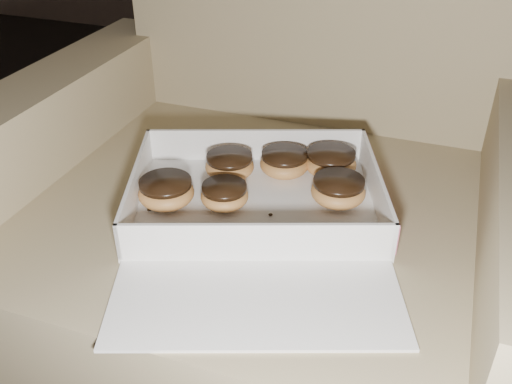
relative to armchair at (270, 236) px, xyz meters
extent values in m
cube|color=#8B7F59|center=(0.00, -0.05, -0.10)|extent=(0.80, 0.80, 0.47)
cube|color=#8B7F59|center=(-0.43, -0.05, -0.02)|extent=(0.13, 0.80, 0.62)
cube|color=#8B7F59|center=(0.43, -0.05, -0.02)|extent=(0.13, 0.80, 0.62)
cube|color=white|center=(0.01, -0.10, 0.14)|extent=(0.49, 0.43, 0.01)
cube|color=white|center=(-0.04, 0.04, 0.18)|extent=(0.39, 0.15, 0.06)
cube|color=white|center=(0.06, -0.24, 0.18)|extent=(0.39, 0.15, 0.06)
cube|color=white|center=(-0.18, -0.17, 0.18)|extent=(0.11, 0.29, 0.06)
cube|color=white|center=(0.20, -0.03, 0.18)|extent=(0.11, 0.29, 0.06)
cube|color=#C34E6E|center=(0.20, -0.03, 0.18)|extent=(0.10, 0.29, 0.05)
cube|color=white|center=(0.09, -0.33, 0.14)|extent=(0.44, 0.30, 0.01)
ellipsoid|color=#CD8E47|center=(-0.07, -0.04, 0.17)|extent=(0.09, 0.09, 0.04)
cylinder|color=black|center=(-0.07, -0.04, 0.19)|extent=(0.08, 0.08, 0.01)
ellipsoid|color=#CD8E47|center=(-0.04, -0.13, 0.17)|extent=(0.08, 0.08, 0.04)
cylinder|color=black|center=(-0.04, -0.13, 0.18)|extent=(0.08, 0.08, 0.01)
ellipsoid|color=#CD8E47|center=(0.10, 0.03, 0.17)|extent=(0.09, 0.09, 0.05)
cylinder|color=black|center=(0.10, 0.03, 0.19)|extent=(0.09, 0.09, 0.01)
ellipsoid|color=#CD8E47|center=(-0.13, -0.16, 0.17)|extent=(0.09, 0.09, 0.05)
cylinder|color=black|center=(-0.13, -0.16, 0.19)|extent=(0.09, 0.09, 0.01)
ellipsoid|color=#CD8E47|center=(0.14, -0.06, 0.17)|extent=(0.09, 0.09, 0.04)
cylinder|color=black|center=(0.14, -0.06, 0.19)|extent=(0.09, 0.09, 0.01)
ellipsoid|color=#CD8E47|center=(0.02, 0.00, 0.17)|extent=(0.09, 0.09, 0.04)
cylinder|color=black|center=(0.02, 0.00, 0.19)|extent=(0.08, 0.08, 0.01)
ellipsoid|color=black|center=(0.05, -0.22, 0.15)|extent=(0.01, 0.01, 0.00)
ellipsoid|color=black|center=(0.04, -0.13, 0.15)|extent=(0.01, 0.01, 0.00)
ellipsoid|color=black|center=(-0.15, -0.19, 0.15)|extent=(0.01, 0.01, 0.00)
camera|label=1|loc=(0.28, -0.87, 0.69)|focal=40.00mm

